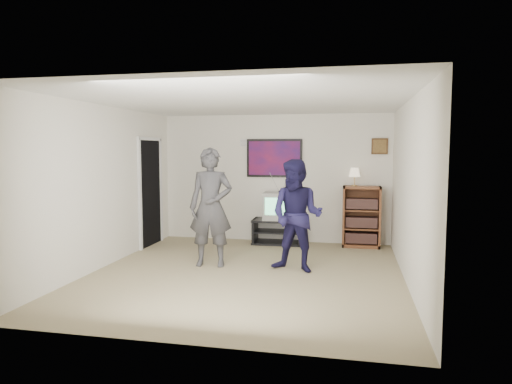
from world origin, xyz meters
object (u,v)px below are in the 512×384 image
(crt_television, at_px, (280,206))
(person_tall, at_px, (211,207))
(media_stand, at_px, (278,231))
(bookshelf, at_px, (361,217))
(person_short, at_px, (297,216))

(crt_television, distance_m, person_tall, 2.04)
(media_stand, height_order, person_tall, person_tall)
(crt_television, distance_m, bookshelf, 1.55)
(crt_television, height_order, person_short, person_short)
(bookshelf, bearing_deg, crt_television, -178.13)
(crt_television, xyz_separation_m, person_tall, (-0.80, -1.87, 0.19))
(crt_television, relative_size, person_short, 0.37)
(media_stand, bearing_deg, crt_television, -1.40)
(crt_television, height_order, bookshelf, bookshelf)
(media_stand, bearing_deg, person_tall, -113.38)
(media_stand, relative_size, bookshelf, 0.85)
(person_tall, relative_size, person_short, 1.10)
(media_stand, xyz_separation_m, bookshelf, (1.58, 0.05, 0.33))
(bookshelf, bearing_deg, person_short, -116.33)
(media_stand, distance_m, crt_television, 0.50)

